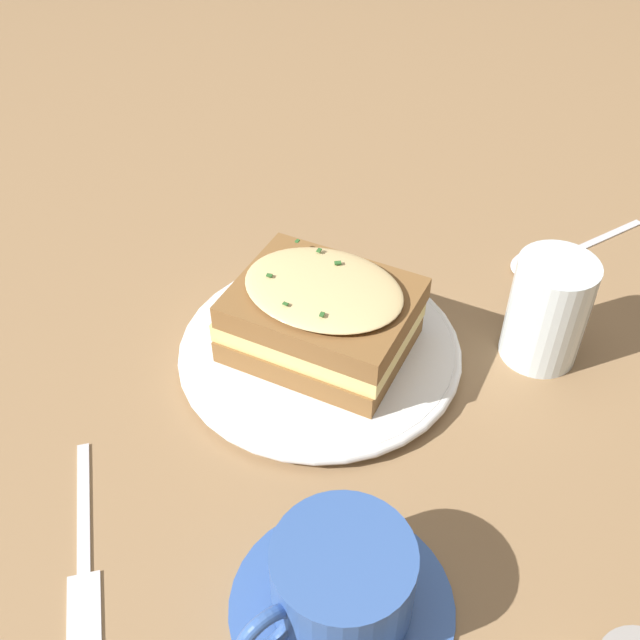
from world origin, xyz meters
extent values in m
plane|color=olive|center=(0.00, 0.00, 0.00)|extent=(2.40, 2.40, 0.00)
cylinder|color=white|center=(-0.02, 0.02, 0.01)|extent=(0.23, 0.23, 0.02)
torus|color=white|center=(-0.02, 0.02, 0.01)|extent=(0.25, 0.25, 0.01)
cube|color=brown|center=(-0.02, 0.02, 0.03)|extent=(0.19, 0.18, 0.02)
cube|color=#EAD17A|center=(-0.02, 0.02, 0.05)|extent=(0.19, 0.17, 0.02)
cube|color=brown|center=(-0.02, 0.02, 0.07)|extent=(0.19, 0.18, 0.02)
ellipsoid|color=#DBBC7F|center=(-0.02, 0.02, 0.08)|extent=(0.17, 0.16, 0.01)
cube|color=#2D6028|center=(0.01, 0.00, 0.09)|extent=(0.01, 0.01, 0.00)
cube|color=#2D6028|center=(-0.01, -0.02, 0.09)|extent=(0.01, 0.00, 0.00)
cube|color=#2D6028|center=(-0.08, 0.03, 0.09)|extent=(0.00, 0.01, 0.00)
cube|color=#2D6028|center=(-0.05, -0.01, 0.09)|extent=(0.01, 0.01, 0.00)
cube|color=#2D6028|center=(-0.03, 0.05, 0.09)|extent=(0.01, 0.01, 0.00)
cube|color=#2D6028|center=(-0.06, 0.04, 0.09)|extent=(0.01, 0.01, 0.00)
cylinder|color=#33569E|center=(0.18, -0.09, 0.00)|extent=(0.15, 0.15, 0.01)
cylinder|color=#33569E|center=(0.18, -0.09, 0.04)|extent=(0.09, 0.09, 0.06)
cylinder|color=#381E0F|center=(0.18, -0.09, 0.06)|extent=(0.07, 0.07, 0.00)
torus|color=#33569E|center=(0.19, -0.15, 0.04)|extent=(0.01, 0.05, 0.05)
cylinder|color=silver|center=(0.08, 0.19, 0.05)|extent=(0.07, 0.07, 0.10)
cube|color=silver|center=(0.02, -0.21, 0.00)|extent=(0.11, 0.04, 0.00)
cube|color=silver|center=(0.10, -0.24, 0.00)|extent=(0.07, 0.04, 0.00)
cube|color=#333335|center=(0.12, -0.24, 0.00)|extent=(0.04, 0.01, 0.00)
cube|color=#333335|center=(0.11, -0.24, 0.00)|extent=(0.04, 0.01, 0.00)
cube|color=#333335|center=(0.11, -0.25, 0.00)|extent=(0.04, 0.01, 0.00)
cube|color=silver|center=(-0.01, 0.37, 0.00)|extent=(0.01, 0.12, 0.00)
ellipsoid|color=silver|center=(-0.01, 0.28, 0.01)|extent=(0.05, 0.06, 0.01)
camera|label=1|loc=(0.38, -0.23, 0.48)|focal=42.00mm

